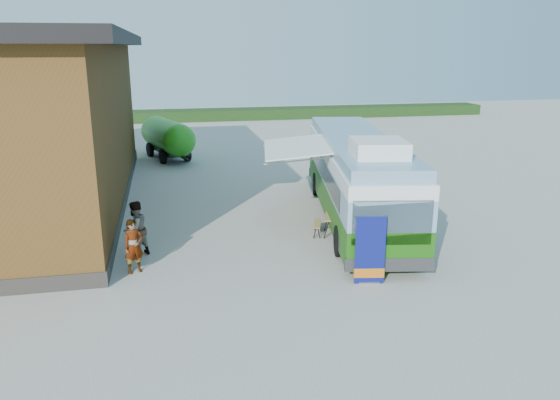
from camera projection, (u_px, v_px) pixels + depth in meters
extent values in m
plane|color=#BCB7AD|center=(316.00, 269.00, 17.58)|extent=(100.00, 100.00, 0.00)
cube|color=brown|center=(27.00, 127.00, 23.98)|extent=(8.00, 20.00, 7.00)
cube|color=black|center=(16.00, 39.00, 22.96)|extent=(9.60, 21.20, 0.50)
cube|color=#332D28|center=(36.00, 198.00, 24.86)|extent=(8.10, 20.10, 0.50)
cube|color=#264419|center=(292.00, 113.00, 54.82)|extent=(40.00, 3.00, 1.00)
cube|color=#266A11|center=(355.00, 195.00, 22.63)|extent=(4.87, 13.16, 1.18)
cube|color=#769EB8|center=(356.00, 170.00, 22.34)|extent=(4.87, 13.16, 0.97)
cube|color=black|center=(322.00, 168.00, 22.82)|extent=(1.89, 10.59, 0.75)
cube|color=black|center=(386.00, 167.00, 22.90)|extent=(1.89, 10.59, 0.75)
cube|color=white|center=(357.00, 153.00, 22.15)|extent=(4.87, 13.16, 0.48)
cube|color=#769EB8|center=(357.00, 142.00, 22.02)|extent=(4.67, 12.92, 0.43)
cube|color=white|center=(379.00, 148.00, 17.97)|extent=(2.03, 2.20, 0.54)
cube|color=black|center=(392.00, 223.00, 16.22)|extent=(2.39, 0.48, 1.40)
cube|color=#2D2D2D|center=(389.00, 264.00, 16.63)|extent=(2.73, 0.67, 0.43)
cube|color=#2D2D2D|center=(335.00, 172.00, 28.87)|extent=(2.73, 0.67, 0.43)
cylinder|color=black|center=(340.00, 241.00, 18.58)|extent=(0.50, 1.11, 1.07)
cylinder|color=black|center=(411.00, 240.00, 18.66)|extent=(0.50, 1.11, 1.07)
cylinder|color=black|center=(317.00, 184.00, 26.33)|extent=(0.50, 1.11, 1.07)
cylinder|color=black|center=(367.00, 183.00, 26.41)|extent=(0.50, 1.11, 1.07)
cube|color=white|center=(300.00, 151.00, 21.95)|extent=(3.58, 4.98, 0.35)
cube|color=#A5A8AD|center=(335.00, 146.00, 21.94)|extent=(0.98, 4.81, 0.15)
cylinder|color=#A5A8AD|center=(303.00, 164.00, 20.08)|extent=(2.90, 0.56, 0.36)
cylinder|color=#A5A8AD|center=(297.00, 145.00, 23.88)|extent=(2.90, 0.56, 0.36)
cube|color=navy|center=(370.00, 251.00, 16.26)|extent=(0.90, 0.19, 2.13)
cube|color=#CC6913|center=(369.00, 273.00, 16.45)|extent=(0.92, 0.20, 0.30)
cube|color=#A5A8AD|center=(369.00, 282.00, 16.54)|extent=(0.66, 0.29, 0.06)
cylinder|color=#A5A8AD|center=(370.00, 250.00, 16.28)|extent=(0.03, 0.03, 2.13)
cube|color=tan|center=(331.00, 217.00, 20.65)|extent=(0.80, 1.23, 0.04)
cube|color=tan|center=(317.00, 223.00, 20.78)|extent=(0.57, 1.16, 0.03)
cube|color=tan|center=(345.00, 224.00, 20.68)|extent=(0.57, 1.16, 0.03)
cube|color=black|center=(326.00, 230.00, 20.31)|extent=(0.06, 0.06, 0.70)
cube|color=black|center=(336.00, 230.00, 20.28)|extent=(0.06, 0.06, 0.70)
cube|color=black|center=(327.00, 222.00, 21.22)|extent=(0.06, 0.06, 0.70)
cube|color=black|center=(336.00, 222.00, 21.19)|extent=(0.06, 0.06, 0.70)
imported|color=#999999|center=(134.00, 246.00, 17.14)|extent=(0.76, 0.65, 1.75)
imported|color=#999999|center=(135.00, 229.00, 18.42)|extent=(1.19, 1.20, 1.95)
cylinder|color=#29991B|center=(167.00, 135.00, 34.53)|extent=(3.27, 4.85, 2.00)
sphere|color=#29991B|center=(179.00, 140.00, 32.68)|extent=(2.00, 2.00, 2.00)
sphere|color=#29991B|center=(156.00, 131.00, 36.39)|extent=(2.00, 2.00, 2.00)
cube|color=black|center=(168.00, 149.00, 34.78)|extent=(2.70, 4.85, 0.22)
cube|color=black|center=(184.00, 158.00, 32.37)|extent=(0.54, 1.31, 0.11)
cylinder|color=black|center=(163.00, 156.00, 33.34)|extent=(0.54, 0.93, 0.89)
cylinder|color=black|center=(187.00, 154.00, 34.08)|extent=(0.54, 0.93, 0.89)
cylinder|color=black|center=(150.00, 150.00, 35.57)|extent=(0.54, 0.93, 0.89)
cylinder|color=black|center=(173.00, 147.00, 36.31)|extent=(0.54, 0.93, 0.89)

